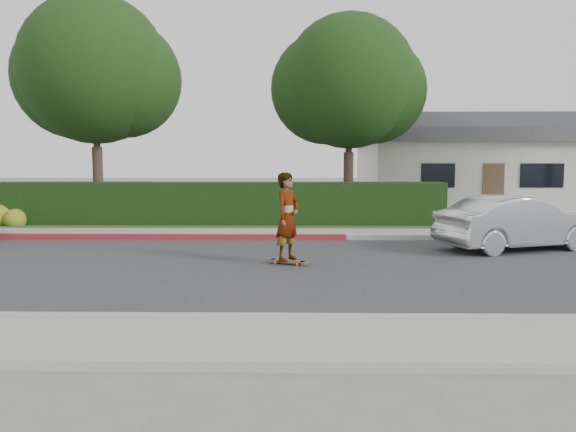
% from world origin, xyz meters
% --- Properties ---
extents(ground, '(120.00, 120.00, 0.00)m').
position_xyz_m(ground, '(0.00, 0.00, 0.00)').
color(ground, slate).
rests_on(ground, ground).
extents(road, '(60.00, 8.00, 0.01)m').
position_xyz_m(road, '(0.00, 0.00, 0.01)').
color(road, '#2D2D30').
rests_on(road, ground).
extents(curb_near, '(60.00, 0.20, 0.15)m').
position_xyz_m(curb_near, '(0.00, -4.10, 0.07)').
color(curb_near, '#9E9E99').
rests_on(curb_near, ground).
extents(sidewalk_near, '(60.00, 1.60, 0.12)m').
position_xyz_m(sidewalk_near, '(0.00, -5.00, 0.06)').
color(sidewalk_near, gray).
rests_on(sidewalk_near, ground).
extents(curb_far, '(60.00, 0.20, 0.15)m').
position_xyz_m(curb_far, '(0.00, 4.10, 0.07)').
color(curb_far, '#9E9E99').
rests_on(curb_far, ground).
extents(curb_red_section, '(12.00, 0.21, 0.15)m').
position_xyz_m(curb_red_section, '(-5.00, 4.10, 0.08)').
color(curb_red_section, maroon).
rests_on(curb_red_section, ground).
extents(sidewalk_far, '(60.00, 1.60, 0.12)m').
position_xyz_m(sidewalk_far, '(0.00, 5.00, 0.06)').
color(sidewalk_far, gray).
rests_on(sidewalk_far, ground).
extents(planting_strip, '(60.00, 1.60, 0.10)m').
position_xyz_m(planting_strip, '(0.00, 6.60, 0.05)').
color(planting_strip, '#2D4C1E').
rests_on(planting_strip, ground).
extents(hedge, '(15.00, 1.00, 1.50)m').
position_xyz_m(hedge, '(-3.00, 7.20, 0.75)').
color(hedge, black).
rests_on(hedge, ground).
extents(flowering_shrub, '(1.40, 1.00, 0.90)m').
position_xyz_m(flowering_shrub, '(-10.01, 6.74, 0.33)').
color(flowering_shrub, '#2D4C19').
rests_on(flowering_shrub, ground).
extents(tree_left, '(5.99, 5.21, 8.00)m').
position_xyz_m(tree_left, '(-7.51, 8.69, 5.26)').
color(tree_left, '#33261C').
rests_on(tree_left, ground).
extents(tree_center, '(5.66, 4.84, 7.44)m').
position_xyz_m(tree_center, '(1.49, 9.19, 4.90)').
color(tree_center, '#33261C').
rests_on(tree_center, ground).
extents(house, '(10.60, 8.60, 4.30)m').
position_xyz_m(house, '(8.00, 16.00, 2.10)').
color(house, beige).
rests_on(house, ground).
extents(skateboard, '(0.95, 0.58, 0.09)m').
position_xyz_m(skateboard, '(-0.58, 0.33, 0.08)').
color(skateboard, '#BD6834').
rests_on(skateboard, ground).
extents(skateboarder, '(0.74, 0.82, 1.87)m').
position_xyz_m(skateboarder, '(-0.58, 0.33, 1.04)').
color(skateboarder, white).
rests_on(skateboarder, skateboard).
extents(car_silver, '(4.35, 2.72, 1.35)m').
position_xyz_m(car_silver, '(5.13, 2.44, 0.68)').
color(car_silver, silver).
rests_on(car_silver, ground).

